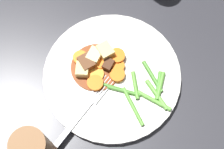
{
  "coord_description": "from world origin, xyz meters",
  "views": [
    {
      "loc": [
        -0.06,
        0.23,
        0.63
      ],
      "look_at": [
        0.0,
        0.0,
        0.02
      ],
      "focal_mm": 54.4,
      "sensor_mm": 36.0,
      "label": 1
    }
  ],
  "objects_px": {
    "carrot_slice_1": "(115,56)",
    "potato_chunk_1": "(95,56)",
    "meat_chunk_0": "(87,63)",
    "meat_chunk_1": "(108,65)",
    "carrot_slice_4": "(96,74)",
    "dinner_plate": "(112,76)",
    "carrot_slice_5": "(95,83)",
    "carrot_slice_0": "(100,62)",
    "fork": "(84,110)",
    "carrot_slice_2": "(117,76)",
    "potato_chunk_0": "(105,52)",
    "carrot_slice_3": "(118,66)",
    "potato_chunk_2": "(82,70)",
    "carrot_slice_6": "(80,58)"
  },
  "relations": [
    {
      "from": "carrot_slice_1",
      "to": "carrot_slice_4",
      "type": "distance_m",
      "value": 0.05
    },
    {
      "from": "carrot_slice_0",
      "to": "potato_chunk_1",
      "type": "height_order",
      "value": "potato_chunk_1"
    },
    {
      "from": "carrot_slice_1",
      "to": "carrot_slice_2",
      "type": "relative_size",
      "value": 1.05
    },
    {
      "from": "potato_chunk_2",
      "to": "meat_chunk_1",
      "type": "relative_size",
      "value": 1.22
    },
    {
      "from": "carrot_slice_5",
      "to": "carrot_slice_0",
      "type": "bearing_deg",
      "value": -86.53
    },
    {
      "from": "carrot_slice_3",
      "to": "meat_chunk_1",
      "type": "height_order",
      "value": "meat_chunk_1"
    },
    {
      "from": "meat_chunk_1",
      "to": "carrot_slice_2",
      "type": "bearing_deg",
      "value": 142.24
    },
    {
      "from": "dinner_plate",
      "to": "carrot_slice_5",
      "type": "bearing_deg",
      "value": 46.86
    },
    {
      "from": "carrot_slice_0",
      "to": "carrot_slice_3",
      "type": "height_order",
      "value": "carrot_slice_0"
    },
    {
      "from": "dinner_plate",
      "to": "carrot_slice_0",
      "type": "bearing_deg",
      "value": -31.04
    },
    {
      "from": "meat_chunk_0",
      "to": "fork",
      "type": "relative_size",
      "value": 0.19
    },
    {
      "from": "carrot_slice_1",
      "to": "carrot_slice_2",
      "type": "distance_m",
      "value": 0.04
    },
    {
      "from": "carrot_slice_4",
      "to": "carrot_slice_6",
      "type": "xyz_separation_m",
      "value": [
        0.04,
        -0.02,
        0.0
      ]
    },
    {
      "from": "dinner_plate",
      "to": "potato_chunk_1",
      "type": "bearing_deg",
      "value": -29.36
    },
    {
      "from": "carrot_slice_4",
      "to": "meat_chunk_1",
      "type": "distance_m",
      "value": 0.03
    },
    {
      "from": "meat_chunk_1",
      "to": "fork",
      "type": "xyz_separation_m",
      "value": [
        0.02,
        0.1,
        -0.01
      ]
    },
    {
      "from": "carrot_slice_1",
      "to": "carrot_slice_5",
      "type": "relative_size",
      "value": 1.0
    },
    {
      "from": "carrot_slice_0",
      "to": "carrot_slice_5",
      "type": "height_order",
      "value": "same"
    },
    {
      "from": "potato_chunk_1",
      "to": "meat_chunk_0",
      "type": "height_order",
      "value": "same"
    },
    {
      "from": "dinner_plate",
      "to": "carrot_slice_1",
      "type": "height_order",
      "value": "carrot_slice_1"
    },
    {
      "from": "carrot_slice_2",
      "to": "potato_chunk_0",
      "type": "relative_size",
      "value": 0.97
    },
    {
      "from": "dinner_plate",
      "to": "meat_chunk_1",
      "type": "height_order",
      "value": "meat_chunk_1"
    },
    {
      "from": "carrot_slice_0",
      "to": "carrot_slice_3",
      "type": "distance_m",
      "value": 0.04
    },
    {
      "from": "carrot_slice_5",
      "to": "potato_chunk_2",
      "type": "relative_size",
      "value": 1.12
    },
    {
      "from": "carrot_slice_4",
      "to": "potato_chunk_1",
      "type": "bearing_deg",
      "value": -70.53
    },
    {
      "from": "carrot_slice_4",
      "to": "fork",
      "type": "height_order",
      "value": "carrot_slice_4"
    },
    {
      "from": "carrot_slice_3",
      "to": "meat_chunk_0",
      "type": "relative_size",
      "value": 0.78
    },
    {
      "from": "carrot_slice_0",
      "to": "carrot_slice_1",
      "type": "bearing_deg",
      "value": -141.79
    },
    {
      "from": "meat_chunk_0",
      "to": "carrot_slice_5",
      "type": "bearing_deg",
      "value": 129.07
    },
    {
      "from": "carrot_slice_6",
      "to": "meat_chunk_0",
      "type": "distance_m",
      "value": 0.02
    },
    {
      "from": "meat_chunk_1",
      "to": "dinner_plate",
      "type": "bearing_deg",
      "value": 130.03
    },
    {
      "from": "meat_chunk_1",
      "to": "carrot_slice_4",
      "type": "bearing_deg",
      "value": 50.49
    },
    {
      "from": "carrot_slice_3",
      "to": "meat_chunk_0",
      "type": "height_order",
      "value": "meat_chunk_0"
    },
    {
      "from": "carrot_slice_4",
      "to": "carrot_slice_2",
      "type": "bearing_deg",
      "value": -171.63
    },
    {
      "from": "potato_chunk_1",
      "to": "meat_chunk_0",
      "type": "relative_size",
      "value": 0.92
    },
    {
      "from": "carrot_slice_5",
      "to": "potato_chunk_0",
      "type": "distance_m",
      "value": 0.07
    },
    {
      "from": "potato_chunk_0",
      "to": "meat_chunk_1",
      "type": "distance_m",
      "value": 0.03
    },
    {
      "from": "carrot_slice_4",
      "to": "potato_chunk_2",
      "type": "relative_size",
      "value": 1.15
    },
    {
      "from": "dinner_plate",
      "to": "potato_chunk_0",
      "type": "relative_size",
      "value": 8.86
    },
    {
      "from": "carrot_slice_3",
      "to": "dinner_plate",
      "type": "bearing_deg",
      "value": 66.59
    },
    {
      "from": "carrot_slice_1",
      "to": "potato_chunk_1",
      "type": "bearing_deg",
      "value": 19.13
    },
    {
      "from": "carrot_slice_1",
      "to": "potato_chunk_1",
      "type": "relative_size",
      "value": 1.08
    },
    {
      "from": "carrot_slice_0",
      "to": "fork",
      "type": "height_order",
      "value": "carrot_slice_0"
    },
    {
      "from": "potato_chunk_0",
      "to": "meat_chunk_1",
      "type": "relative_size",
      "value": 1.33
    },
    {
      "from": "carrot_slice_3",
      "to": "carrot_slice_6",
      "type": "relative_size",
      "value": 0.84
    },
    {
      "from": "potato_chunk_0",
      "to": "carrot_slice_1",
      "type": "bearing_deg",
      "value": 179.61
    },
    {
      "from": "carrot_slice_5",
      "to": "meat_chunk_0",
      "type": "relative_size",
      "value": 1.0
    },
    {
      "from": "meat_chunk_0",
      "to": "meat_chunk_1",
      "type": "bearing_deg",
      "value": -168.96
    },
    {
      "from": "carrot_slice_0",
      "to": "carrot_slice_1",
      "type": "height_order",
      "value": "carrot_slice_1"
    },
    {
      "from": "carrot_slice_4",
      "to": "meat_chunk_1",
      "type": "bearing_deg",
      "value": -129.51
    }
  ]
}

